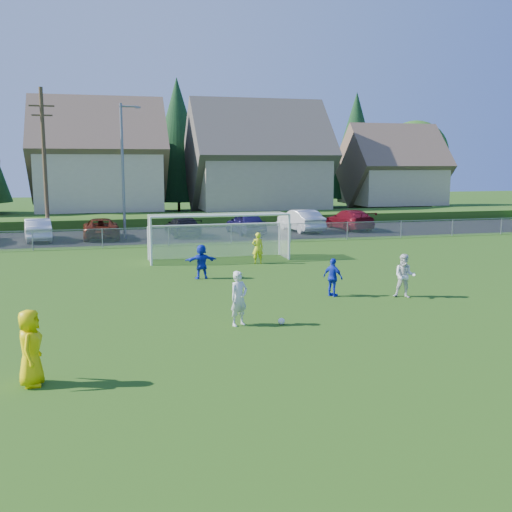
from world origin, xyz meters
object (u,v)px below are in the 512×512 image
object	(u,v)px
referee	(30,348)
goalkeeper	(258,248)
car_e	(246,223)
player_blue_b	(201,261)
player_white_b	(405,276)
player_blue_a	(333,277)
car_c	(101,228)
car_f	(301,220)
car_b	(38,230)
soccer_ball	(281,321)
car_g	(350,220)
soccer_goal	(218,229)
car_d	(183,226)
player_white_a	(239,298)

from	to	relation	value
referee	goalkeeper	bearing A→B (deg)	-25.57
goalkeeper	car_e	size ratio (longest dim) A/B	0.35
player_blue_b	player_white_b	bearing A→B (deg)	137.65
player_blue_a	car_c	size ratio (longest dim) A/B	0.30
car_c	car_f	world-z (taller)	car_f
referee	car_b	world-z (taller)	referee
soccer_ball	player_blue_b	distance (m)	8.42
referee	player_white_b	bearing A→B (deg)	-58.20
referee	car_g	size ratio (longest dim) A/B	0.34
goalkeeper	soccer_goal	distance (m)	2.66
car_g	soccer_ball	bearing A→B (deg)	58.95
car_e	car_c	bearing A→B (deg)	-7.02
referee	car_d	size ratio (longest dim) A/B	0.39
referee	car_f	distance (m)	32.80
car_f	car_g	size ratio (longest dim) A/B	0.94
car_b	soccer_goal	distance (m)	14.71
referee	car_g	distance (m)	35.22
player_blue_a	soccer_goal	size ratio (longest dim) A/B	0.20
soccer_ball	car_g	world-z (taller)	car_g
car_b	soccer_goal	xyz separation A→B (m)	(10.14, -10.62, 0.88)
car_f	soccer_ball	bearing A→B (deg)	62.30
player_white_b	player_blue_a	xyz separation A→B (m)	(-2.58, 0.91, -0.10)
car_c	soccer_goal	size ratio (longest dim) A/B	0.68
goalkeeper	car_d	world-z (taller)	goalkeeper
player_blue_b	car_g	distance (m)	22.14
goalkeeper	car_g	world-z (taller)	goalkeeper
referee	car_g	bearing A→B (deg)	-29.00
soccer_ball	player_blue_a	size ratio (longest dim) A/B	0.15
goalkeeper	car_b	xyz separation A→B (m)	(-11.83, 12.49, -0.06)
player_blue_a	soccer_goal	xyz separation A→B (m)	(-2.59, 9.96, 0.88)
player_white_a	player_blue_b	world-z (taller)	player_white_a
player_blue_b	car_c	bearing A→B (deg)	-77.45
soccer_ball	car_b	bearing A→B (deg)	111.75
soccer_ball	goalkeeper	xyz separation A→B (m)	(2.25, 11.54, 0.70)
soccer_ball	player_blue_a	xyz separation A→B (m)	(3.14, 3.45, 0.64)
car_f	car_g	world-z (taller)	car_f
player_blue_b	car_d	bearing A→B (deg)	-97.29
player_white_a	player_blue_b	bearing A→B (deg)	62.45
soccer_ball	car_b	size ratio (longest dim) A/B	0.05
player_white_b	goalkeeper	size ratio (longest dim) A/B	1.05
soccer_goal	car_e	bearing A→B (deg)	69.05
car_d	car_c	bearing A→B (deg)	-4.56
car_f	player_blue_a	bearing A→B (deg)	66.85
car_d	referee	bearing A→B (deg)	70.88
goalkeeper	soccer_ball	bearing A→B (deg)	82.38
soccer_goal	player_white_b	bearing A→B (deg)	-64.58
player_white_b	player_blue_b	world-z (taller)	player_white_b
player_blue_b	car_g	xyz separation A→B (m)	(14.41, 16.81, -0.01)
referee	player_white_a	size ratio (longest dim) A/B	1.03
car_b	car_d	bearing A→B (deg)	173.33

